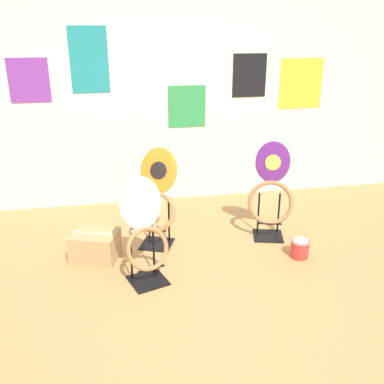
{
  "coord_description": "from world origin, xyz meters",
  "views": [
    {
      "loc": [
        -0.68,
        -2.22,
        1.91
      ],
      "look_at": [
        0.0,
        1.23,
        0.55
      ],
      "focal_mm": 40.0,
      "sensor_mm": 36.0,
      "label": 1
    }
  ],
  "objects_px": {
    "toilet_seat_display_purple_note": "(271,194)",
    "storage_box": "(95,246)",
    "toilet_seat_display_white_plain": "(145,236)",
    "toilet_seat_display_orange_sun": "(157,201)",
    "paint_can": "(300,248)"
  },
  "relations": [
    {
      "from": "toilet_seat_display_white_plain",
      "to": "toilet_seat_display_purple_note",
      "type": "bearing_deg",
      "value": 23.73
    },
    {
      "from": "toilet_seat_display_white_plain",
      "to": "toilet_seat_display_purple_note",
      "type": "height_order",
      "value": "toilet_seat_display_purple_note"
    },
    {
      "from": "toilet_seat_display_orange_sun",
      "to": "paint_can",
      "type": "height_order",
      "value": "toilet_seat_display_orange_sun"
    },
    {
      "from": "toilet_seat_display_white_plain",
      "to": "storage_box",
      "type": "height_order",
      "value": "toilet_seat_display_white_plain"
    },
    {
      "from": "toilet_seat_display_orange_sun",
      "to": "storage_box",
      "type": "distance_m",
      "value": 0.67
    },
    {
      "from": "toilet_seat_display_white_plain",
      "to": "paint_can",
      "type": "height_order",
      "value": "toilet_seat_display_white_plain"
    },
    {
      "from": "toilet_seat_display_white_plain",
      "to": "storage_box",
      "type": "relative_size",
      "value": 1.84
    },
    {
      "from": "paint_can",
      "to": "storage_box",
      "type": "xyz_separation_m",
      "value": [
        -1.77,
        0.32,
        0.04
      ]
    },
    {
      "from": "toilet_seat_display_white_plain",
      "to": "storage_box",
      "type": "xyz_separation_m",
      "value": [
        -0.41,
        0.44,
        -0.27
      ]
    },
    {
      "from": "paint_can",
      "to": "toilet_seat_display_purple_note",
      "type": "bearing_deg",
      "value": 107.11
    },
    {
      "from": "paint_can",
      "to": "storage_box",
      "type": "relative_size",
      "value": 0.35
    },
    {
      "from": "storage_box",
      "to": "paint_can",
      "type": "bearing_deg",
      "value": -10.19
    },
    {
      "from": "toilet_seat_display_purple_note",
      "to": "storage_box",
      "type": "xyz_separation_m",
      "value": [
        -1.64,
        -0.11,
        -0.32
      ]
    },
    {
      "from": "toilet_seat_display_white_plain",
      "to": "toilet_seat_display_purple_note",
      "type": "distance_m",
      "value": 1.35
    },
    {
      "from": "toilet_seat_display_white_plain",
      "to": "toilet_seat_display_purple_note",
      "type": "xyz_separation_m",
      "value": [
        1.23,
        0.54,
        0.05
      ]
    }
  ]
}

